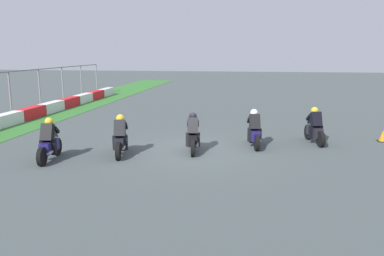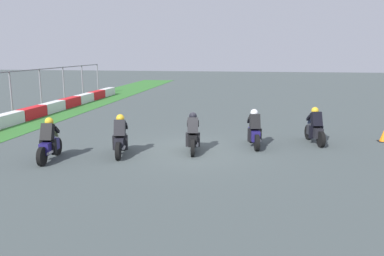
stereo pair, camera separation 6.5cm
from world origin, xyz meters
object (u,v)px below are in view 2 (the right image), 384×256
Objects in this scene: rider_lane_a at (315,129)px; rider_lane_b at (254,131)px; rider_lane_e at (49,143)px; rider_lane_c at (193,136)px; rider_lane_d at (121,138)px; traffic_cone at (383,136)px.

rider_lane_b is at bearing 98.89° from rider_lane_a.
rider_lane_e is at bearing 100.68° from rider_lane_a.
rider_lane_e is (-1.96, 4.79, 0.00)m from rider_lane_c.
rider_lane_c and rider_lane_d have the same top height.
rider_lane_b and rider_lane_d have the same top height.
rider_lane_a is 10.45m from rider_lane_e.
rider_lane_e is 4.09× the size of traffic_cone.
rider_lane_b is 2.59m from rider_lane_c.
rider_lane_a and rider_lane_b have the same top height.
rider_lane_b is 5.29m from rider_lane_d.
rider_lane_b is at bearing -73.75° from rider_lane_e.
rider_lane_c is at bearing 101.68° from rider_lane_a.
rider_lane_c is 2.71m from rider_lane_d.
rider_lane_a is at bearing -74.07° from rider_lane_c.
rider_lane_d is 0.99× the size of rider_lane_e.
rider_lane_b is at bearing -71.18° from rider_lane_c.
rider_lane_d is (-0.90, 2.56, 0.00)m from rider_lane_c.
rider_lane_b is (-0.98, 2.50, 0.00)m from rider_lane_a.
rider_lane_d and rider_lane_e have the same top height.
rider_lane_a is at bearing -79.01° from rider_lane_d.
rider_lane_a is at bearing 104.09° from traffic_cone.
rider_lane_d is (-2.08, 4.86, 0.00)m from rider_lane_b.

